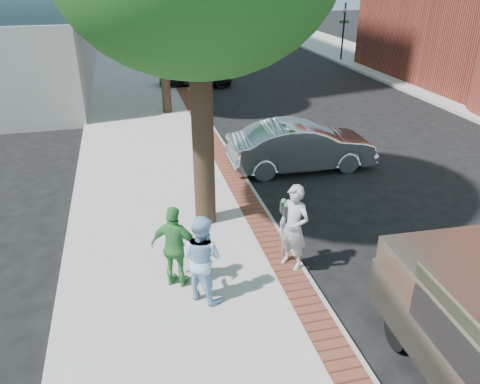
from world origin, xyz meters
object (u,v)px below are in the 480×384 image
object	(u,v)px
person_gray	(294,227)
person_officer	(202,258)
person_green	(176,247)
parking_meter	(285,218)
sedan_silver	(301,146)
bg_car	(196,74)

from	to	relation	value
person_gray	person_officer	xyz separation A→B (m)	(-2.03, -0.57, -0.05)
person_officer	person_green	world-z (taller)	person_officer
parking_meter	sedan_silver	xyz separation A→B (m)	(2.34, 5.13, -0.43)
parking_meter	person_officer	world-z (taller)	person_officer
person_officer	person_green	size ratio (longest dim) A/B	1.01
person_gray	person_green	xyz separation A→B (m)	(-2.47, -0.06, -0.07)
person_green	person_officer	bearing A→B (deg)	159.84
sedan_silver	bg_car	bearing A→B (deg)	7.83
person_officer	person_green	bearing A→B (deg)	-3.42
parking_meter	person_officer	size ratio (longest dim) A/B	0.83
person_green	bg_car	size ratio (longest dim) A/B	0.44
person_gray	sedan_silver	distance (m)	5.79
bg_car	person_green	bearing A→B (deg)	174.67
parking_meter	person_gray	distance (m)	0.28
person_green	sedan_silver	xyz separation A→B (m)	(4.67, 5.41, -0.25)
parking_meter	person_green	bearing A→B (deg)	-173.23
person_officer	person_gray	bearing A→B (deg)	-118.30
parking_meter	bg_car	xyz separation A→B (m)	(0.89, 17.30, -0.53)
parking_meter	person_green	size ratio (longest dim) A/B	0.84
person_officer	sedan_silver	bearing A→B (deg)	-79.50
person_gray	bg_car	xyz separation A→B (m)	(0.75, 17.52, -0.42)
person_officer	sedan_silver	world-z (taller)	person_officer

